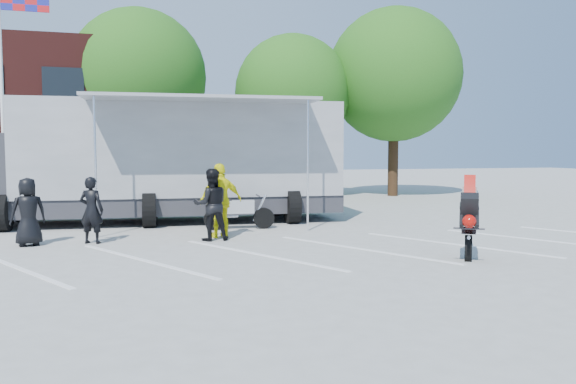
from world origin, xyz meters
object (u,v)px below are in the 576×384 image
spectator_leather_b (92,210)px  spectator_hivis (221,200)px  spectator_leather_a (28,212)px  transporter_truck (168,222)px  tree_left (139,77)px  parked_motorcycle (239,229)px  tree_right (394,75)px  tree_mid (293,93)px  spectator_leather_c (211,205)px  flagpole (9,65)px  stunt_bike_rider (468,255)px

spectator_leather_b → spectator_hivis: (3.14, 0.11, 0.15)m
spectator_leather_a → transporter_truck: bearing=-152.6°
tree_left → parked_motorcycle: size_ratio=4.23×
spectator_leather_b → tree_right: bearing=-116.2°
tree_right → spectator_leather_b: 18.03m
tree_mid → spectator_leather_c: (-5.52, -11.81, -4.05)m
tree_left → transporter_truck: bearing=-85.7°
flagpole → spectator_leather_c: bearing=-49.9°
flagpole → transporter_truck: flagpole is taller
transporter_truck → tree_mid: bearing=54.7°
flagpole → spectator_leather_a: flagpole is taller
parked_motorcycle → spectator_hivis: spectator_hivis is taller
tree_right → parked_motorcycle: bearing=-134.7°
tree_right → spectator_leather_b: (-13.35, -11.01, -5.07)m
stunt_bike_rider → transporter_truck: bearing=161.4°
flagpole → spectator_leather_a: (1.49, -6.46, -4.25)m
flagpole → spectator_leather_a: 7.87m
tree_left → parked_motorcycle: bearing=-77.2°
tree_left → spectator_leather_a: 13.62m
tree_mid → tree_left: bearing=171.9°
stunt_bike_rider → spectator_leather_a: spectator_leather_a is taller
tree_left → spectator_leather_a: size_ratio=5.37×
stunt_bike_rider → spectator_hivis: spectator_hivis is taller
stunt_bike_rider → spectator_leather_a: (-9.26, 3.82, 0.80)m
tree_mid → tree_right: 5.11m
tree_mid → spectator_leather_c: bearing=-115.0°
parked_motorcycle → spectator_leather_c: size_ratio=1.14×
spectator_hivis → tree_right: bearing=-145.6°
stunt_bike_rider → spectator_hivis: size_ratio=0.99×
transporter_truck → parked_motorcycle: transporter_truck is taller
tree_left → transporter_truck: size_ratio=0.74×
flagpole → tree_left: (4.24, 6.00, 0.51)m
parked_motorcycle → spectator_leather_a: (-5.28, -1.39, 0.80)m
flagpole → transporter_truck: (4.92, -2.89, -5.05)m
parked_motorcycle → spectator_leather_a: size_ratio=1.27×
flagpole → tree_mid: flagpole is taller
spectator_leather_b → stunt_bike_rider: bearing=178.7°
spectator_leather_b → tree_left: bearing=-71.8°
flagpole → spectator_hivis: 9.70m
flagpole → tree_right: tree_right is taller
transporter_truck → parked_motorcycle: size_ratio=5.73×
flagpole → tree_left: size_ratio=0.93×
flagpole → spectator_leather_a: size_ratio=4.97×
tree_right → stunt_bike_rider: tree_right is taller
parked_motorcycle → tree_left: bearing=16.8°
spectator_leather_a → spectator_leather_b: spectator_leather_b is taller
stunt_bike_rider → spectator_leather_c: spectator_leather_c is taller
spectator_leather_a → tree_right: bearing=-162.1°
stunt_bike_rider → spectator_leather_b: (-7.85, 3.77, 0.81)m
spectator_leather_c → spectator_hivis: size_ratio=0.94×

